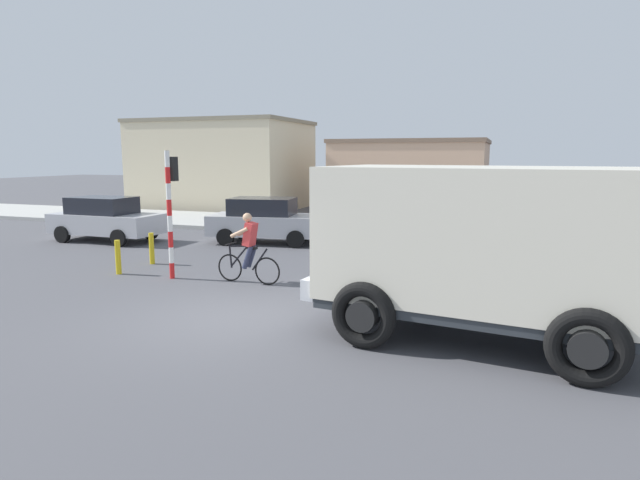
% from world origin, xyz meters
% --- Properties ---
extents(ground_plane, '(120.00, 120.00, 0.00)m').
position_xyz_m(ground_plane, '(0.00, 0.00, 0.00)').
color(ground_plane, '#4C4C51').
extents(sidewalk_far, '(80.00, 5.00, 0.16)m').
position_xyz_m(sidewalk_far, '(0.00, 12.99, 0.08)').
color(sidewalk_far, '#ADADA8').
rests_on(sidewalk_far, ground).
extents(truck_foreground, '(5.69, 3.34, 2.90)m').
position_xyz_m(truck_foreground, '(4.63, 0.41, 1.67)').
color(truck_foreground, silver).
rests_on(truck_foreground, ground).
extents(cyclist, '(1.73, 0.50, 1.72)m').
position_xyz_m(cyclist, '(-0.87, 2.72, 0.86)').
color(cyclist, black).
rests_on(cyclist, ground).
extents(traffic_light_pole, '(0.24, 0.43, 3.20)m').
position_xyz_m(traffic_light_pole, '(-2.94, 2.60, 2.07)').
color(traffic_light_pole, red).
rests_on(traffic_light_pole, ground).
extents(car_red_near, '(4.22, 2.34, 1.60)m').
position_xyz_m(car_red_near, '(5.81, 5.77, 0.82)').
color(car_red_near, '#234C9E').
rests_on(car_red_near, ground).
extents(car_white_mid, '(4.21, 2.32, 1.60)m').
position_xyz_m(car_white_mid, '(-3.07, 8.34, 0.82)').
color(car_white_mid, '#B7B7BC').
rests_on(car_white_mid, ground).
extents(car_far_side, '(4.02, 1.91, 1.60)m').
position_xyz_m(car_far_side, '(-8.72, 6.79, 0.82)').
color(car_far_side, '#B7B7BC').
rests_on(car_far_side, ground).
extents(pedestrian_near_kerb, '(0.34, 0.22, 1.62)m').
position_xyz_m(pedestrian_near_kerb, '(3.67, 8.35, 0.85)').
color(pedestrian_near_kerb, '#2D334C').
rests_on(pedestrian_near_kerb, ground).
extents(bollard_near, '(0.14, 0.14, 0.90)m').
position_xyz_m(bollard_near, '(-4.56, 2.47, 0.45)').
color(bollard_near, gold).
rests_on(bollard_near, ground).
extents(bollard_far, '(0.14, 0.14, 0.90)m').
position_xyz_m(bollard_far, '(-4.56, 3.87, 0.45)').
color(bollard_far, gold).
rests_on(bollard_far, ground).
extents(building_corner_left, '(9.24, 6.86, 5.08)m').
position_xyz_m(building_corner_left, '(-10.95, 19.35, 2.55)').
color(building_corner_left, beige).
rests_on(building_corner_left, ground).
extents(building_mid_block, '(7.94, 6.64, 3.90)m').
position_xyz_m(building_mid_block, '(-0.06, 20.72, 1.95)').
color(building_mid_block, tan).
rests_on(building_mid_block, ground).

